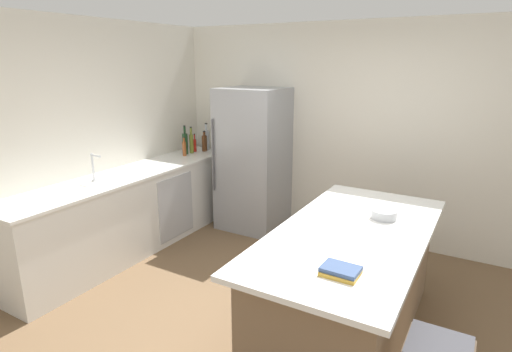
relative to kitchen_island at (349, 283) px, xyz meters
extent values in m
plane|color=brown|center=(-0.59, -0.26, -0.46)|extent=(7.20, 7.20, 0.00)
cube|color=silver|center=(-0.59, 1.99, 0.84)|extent=(6.00, 0.10, 2.60)
cube|color=silver|center=(-3.04, -0.26, 0.84)|extent=(0.10, 6.00, 2.60)
cube|color=silver|center=(-2.68, 0.30, -0.01)|extent=(0.62, 3.08, 0.90)
cube|color=white|center=(-2.68, 0.30, 0.46)|extent=(0.65, 3.11, 0.03)
cube|color=#B2B5BA|center=(-2.37, 0.68, -0.01)|extent=(0.01, 0.60, 0.76)
cube|color=#7A6047|center=(0.00, 0.00, -0.03)|extent=(0.91, 1.99, 0.86)
cube|color=white|center=(0.00, 0.00, 0.43)|extent=(1.07, 2.19, 0.04)
cube|color=#93969B|center=(-1.82, 1.59, 0.46)|extent=(0.80, 0.70, 1.83)
cylinder|color=#4C4C51|center=(-2.18, 1.22, 0.55)|extent=(0.02, 0.02, 0.91)
cube|color=#473828|center=(0.73, -0.69, 0.13)|extent=(0.36, 0.36, 0.04)
cube|color=#38383D|center=(0.73, -0.69, 0.17)|extent=(0.34, 0.34, 0.03)
cylinder|color=silver|center=(-2.74, -0.14, 0.48)|extent=(0.05, 0.05, 0.02)
cylinder|color=silver|center=(-2.74, -0.14, 0.63)|extent=(0.02, 0.02, 0.28)
cylinder|color=silver|center=(-2.68, -0.14, 0.75)|extent=(0.14, 0.02, 0.02)
cylinder|color=silver|center=(-2.67, 1.74, 0.61)|extent=(0.08, 0.08, 0.27)
cylinder|color=silver|center=(-2.67, 1.74, 0.79)|extent=(0.04, 0.04, 0.10)
cylinder|color=black|center=(-2.67, 1.74, 0.84)|extent=(0.04, 0.04, 0.01)
cylinder|color=#5B3319|center=(-2.64, 1.64, 0.58)|extent=(0.07, 0.07, 0.21)
cylinder|color=#5B3319|center=(-2.64, 1.64, 0.71)|extent=(0.03, 0.03, 0.06)
cylinder|color=black|center=(-2.64, 1.64, 0.75)|extent=(0.04, 0.04, 0.01)
cylinder|color=red|center=(-2.73, 1.55, 0.56)|extent=(0.04, 0.04, 0.17)
cylinder|color=red|center=(-2.73, 1.55, 0.68)|extent=(0.02, 0.02, 0.07)
cylinder|color=black|center=(-2.73, 1.55, 0.72)|extent=(0.02, 0.02, 0.01)
cylinder|color=olive|center=(-2.72, 1.46, 0.60)|extent=(0.06, 0.06, 0.25)
cylinder|color=olive|center=(-2.72, 1.46, 0.77)|extent=(0.03, 0.03, 0.10)
cylinder|color=black|center=(-2.72, 1.46, 0.82)|extent=(0.03, 0.03, 0.01)
cylinder|color=#19381E|center=(-2.75, 1.36, 0.61)|extent=(0.07, 0.07, 0.28)
cylinder|color=#19381E|center=(-2.75, 1.36, 0.80)|extent=(0.03, 0.03, 0.10)
cylinder|color=black|center=(-2.75, 1.36, 0.85)|extent=(0.03, 0.03, 0.01)
cylinder|color=#994C23|center=(-2.69, 1.27, 0.57)|extent=(0.05, 0.05, 0.19)
cylinder|color=#994C23|center=(-2.69, 1.27, 0.69)|extent=(0.02, 0.02, 0.06)
cylinder|color=black|center=(-2.69, 1.27, 0.72)|extent=(0.02, 0.02, 0.01)
cube|color=gold|center=(0.14, -0.69, 0.46)|extent=(0.22, 0.18, 0.02)
cube|color=#334770|center=(0.14, -0.69, 0.48)|extent=(0.23, 0.17, 0.03)
cylinder|color=#B2B5BA|center=(0.14, 0.38, 0.48)|extent=(0.21, 0.21, 0.07)
camera|label=1|loc=(0.84, -2.90, 1.71)|focal=29.11mm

